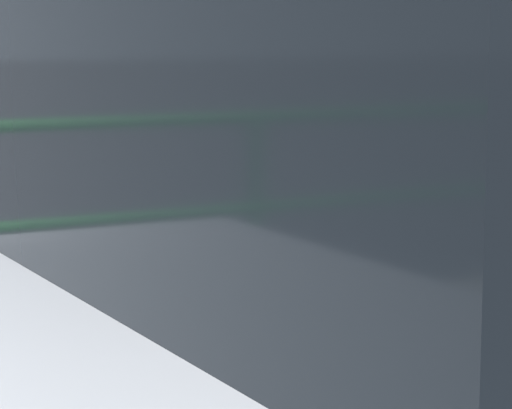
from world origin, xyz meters
The scene contains 3 objects.
parking_meter centered at (-0.26, 0.29, 1.27)m, with size 0.19×0.20×1.52m.
pedestrian_at_meter centered at (0.27, 0.34, 1.02)m, with size 0.59×0.38×1.57m.
background_railing centered at (0.00, 2.54, 0.90)m, with size 24.06×0.06×1.07m.
Camera 1 is at (-1.62, -2.69, 1.57)m, focal length 81.72 mm.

